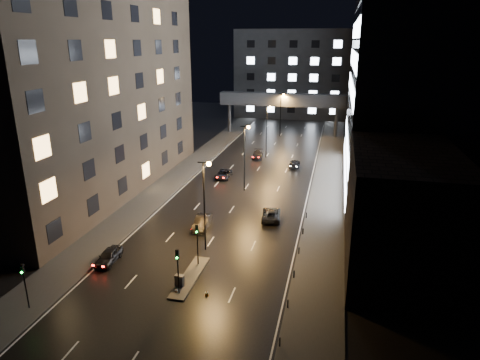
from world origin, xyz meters
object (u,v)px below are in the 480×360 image
at_px(car_away_b, 202,222).
at_px(utility_cabinet, 180,280).
at_px(car_toward_b, 295,164).
at_px(car_away_d, 258,155).
at_px(car_toward_a, 271,214).
at_px(car_away_c, 224,174).
at_px(car_away_a, 109,256).

distance_m(car_away_b, utility_cabinet, 13.19).
distance_m(car_away_b, car_toward_b, 30.39).
height_order(car_away_d, car_toward_b, car_away_d).
relative_size(car_toward_a, car_toward_b, 1.11).
xyz_separation_m(car_away_d, car_toward_a, (7.27, -29.12, 0.01)).
xyz_separation_m(car_away_b, car_away_d, (0.56, 33.79, -0.08)).
distance_m(car_toward_a, utility_cabinet, 18.65).
height_order(car_toward_a, car_toward_b, car_toward_a).
distance_m(car_away_b, car_away_d, 33.79).
bearing_deg(car_away_c, car_away_a, -99.08).
distance_m(car_away_d, car_toward_b, 8.94).
bearing_deg(car_toward_b, car_away_c, 38.93).
bearing_deg(car_away_c, car_away_d, 75.51).
height_order(car_away_c, car_toward_a, car_toward_a).
xyz_separation_m(car_away_a, car_toward_a, (14.70, 14.96, -0.01)).
xyz_separation_m(car_away_a, utility_cabinet, (8.84, -2.75, -0.01)).
xyz_separation_m(car_away_c, car_toward_a, (10.50, -15.42, 0.03)).
relative_size(car_away_b, car_toward_a, 0.93).
xyz_separation_m(car_away_a, car_away_d, (7.44, 44.07, -0.02)).
xyz_separation_m(car_away_c, car_toward_b, (10.94, 9.15, -0.01)).
xyz_separation_m(car_away_d, car_toward_b, (7.70, -4.55, -0.03)).
xyz_separation_m(car_away_b, car_toward_b, (8.26, 29.24, -0.11)).
relative_size(car_away_d, utility_cabinet, 4.36).
height_order(car_away_b, utility_cabinet, car_away_b).
xyz_separation_m(car_toward_a, utility_cabinet, (-5.87, -17.71, -0.00)).
bearing_deg(car_away_d, car_away_c, -109.73).
bearing_deg(car_toward_b, car_away_b, 73.23).
bearing_deg(car_away_d, car_away_a, -106.02).
relative_size(car_away_a, car_away_b, 0.89).
xyz_separation_m(car_away_a, car_away_b, (6.88, 10.29, 0.06)).
bearing_deg(car_toward_a, car_away_c, -62.37).
height_order(car_away_a, car_toward_b, car_away_a).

